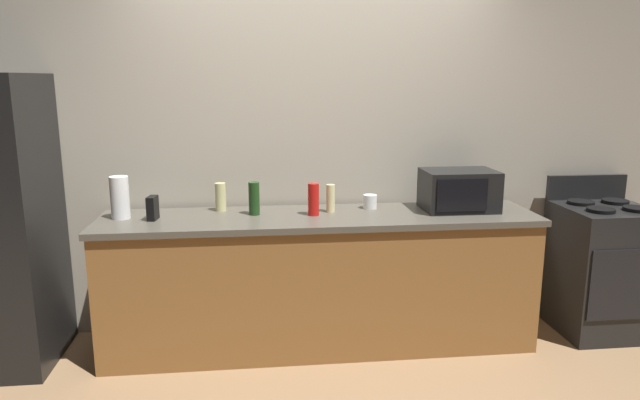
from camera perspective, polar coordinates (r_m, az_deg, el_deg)
name	(u,v)px	position (r m, az deg, el deg)	size (l,w,h in m)	color
ground_plane	(327,372)	(3.67, 0.74, -16.78)	(8.00, 8.00, 0.00)	#93704C
back_wall	(313,139)	(4.05, -0.66, 6.06)	(6.40, 0.10, 2.70)	#B2A893
counter_run	(320,280)	(3.85, 0.00, -8.01)	(2.84, 0.64, 0.90)	brown
stove_range	(602,268)	(4.52, 26.24, -6.10)	(0.60, 0.61, 1.08)	black
microwave	(459,190)	(3.95, 13.65, 0.96)	(0.48, 0.35, 0.27)	black
paper_towel_roll	(120,198)	(3.81, -19.31, 0.22)	(0.12, 0.12, 0.27)	white
cordless_phone	(153,208)	(3.73, -16.33, -0.77)	(0.05, 0.11, 0.15)	black
bottle_hot_sauce	(313,199)	(3.69, -0.65, 0.06)	(0.07, 0.07, 0.21)	red
bottle_vinegar	(221,197)	(3.88, -9.87, 0.29)	(0.07, 0.07, 0.19)	beige
bottle_hand_soap	(330,198)	(3.78, 1.05, 0.16)	(0.06, 0.06, 0.19)	beige
bottle_wine	(254,198)	(3.73, -6.58, 0.15)	(0.07, 0.07, 0.22)	#1E3F19
mug_white	(370,202)	(3.91, 4.99, -0.16)	(0.09, 0.09, 0.09)	white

